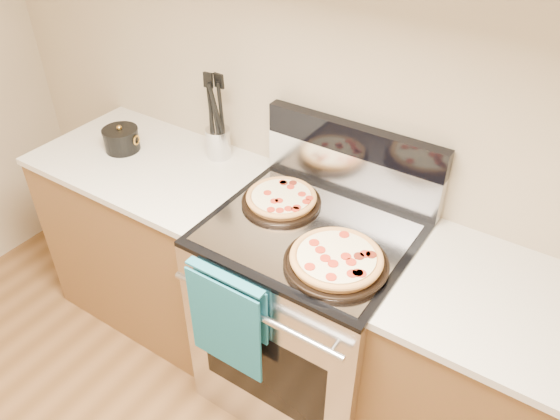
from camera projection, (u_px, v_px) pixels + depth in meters
The scene contains 17 objects.
wall_back at pixel (363, 90), 2.03m from camera, with size 4.00×4.00×0.00m, color tan.
range_body at pixel (307, 315), 2.33m from camera, with size 0.76×0.68×0.90m, color #B7B7BC.
oven_window at pixel (262, 369), 2.10m from camera, with size 0.56×0.01×0.40m, color black.
cooktop at pixel (311, 231), 2.05m from camera, with size 0.76×0.68×0.02m, color black.
backsplash_lower at pixel (351, 172), 2.20m from camera, with size 0.76×0.06×0.18m, color silver.
backsplash_upper at pixel (354, 139), 2.11m from camera, with size 0.76×0.06×0.12m, color black.
oven_handle at pixel (254, 314), 1.87m from camera, with size 0.03×0.03×0.70m, color silver.
dish_towel at pixel (228, 319), 1.98m from camera, with size 0.32×0.05×0.42m, color #185C7C, non-canonical shape.
foil_sheet at pixel (307, 233), 2.03m from camera, with size 0.70×0.55×0.01m, color gray.
cabinet_left at pixel (161, 240), 2.74m from camera, with size 1.00×0.62×0.88m, color brown.
countertop_left at pixel (148, 163), 2.47m from camera, with size 1.02×0.64×0.03m, color beige.
cabinet_right at pixel (520, 413), 1.96m from camera, with size 1.00×0.62×0.88m, color brown.
countertop_right at pixel (559, 328), 1.69m from camera, with size 1.02×0.64×0.03m, color beige.
pepperoni_pizza_back at pixel (281, 199), 2.16m from camera, with size 0.31×0.31×0.04m, color #BE7C3A, non-canonical shape.
pepperoni_pizza_front at pixel (336, 260), 1.86m from camera, with size 0.36×0.36×0.05m, color #BE7C3A, non-canonical shape.
utensil_crock at pixel (218, 143), 2.45m from camera, with size 0.11×0.11×0.14m, color silver.
saucepan at pixel (122, 140), 2.51m from camera, with size 0.16×0.16×0.10m, color black.
Camera 1 is at (0.78, 0.25, 2.20)m, focal length 35.00 mm.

